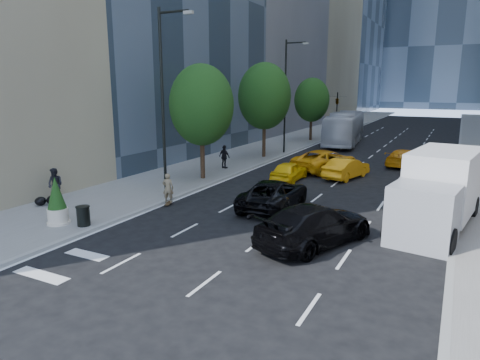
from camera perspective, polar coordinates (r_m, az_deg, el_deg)
The scene contains 22 objects.
ground at distance 17.83m, azimuth -0.63°, elevation -7.93°, with size 160.00×160.00×0.00m, color black.
sidewalk_left at distance 48.21m, azimuth 6.58°, elevation 5.11°, with size 6.00×120.00×0.15m, color slate.
lamp_near at distance 23.50m, azimuth -9.98°, elevation 11.32°, with size 2.13×0.22×10.00m.
lamp_far at distance 39.39m, azimuth 6.30°, elevation 11.84°, with size 2.13×0.22×10.00m.
tree_near at distance 28.14m, azimuth -5.15°, elevation 9.91°, with size 4.20×4.20×7.46m.
tree_mid at distance 36.96m, azimuth 3.28°, elevation 11.09°, with size 4.50×4.50×7.99m.
tree_far at distance 49.14m, azimuth 9.55°, elevation 10.48°, with size 3.90×3.90×6.92m.
traffic_signal at distance 56.62m, azimuth 12.84°, elevation 10.20°, with size 2.48×0.53×5.20m.
skateboarder at distance 22.91m, azimuth -9.57°, elevation -1.35°, with size 0.59×0.39×1.61m, color #7F6E4F.
black_sedan_lincoln at distance 22.09m, azimuth 4.55°, elevation -1.88°, with size 2.49×5.39×1.50m, color black.
black_sedan_mercedes at distance 17.34m, azimuth 9.93°, elevation -5.87°, with size 2.28×5.60×1.62m, color black.
taxi_a at distance 28.59m, azimuth 6.59°, elevation 1.19°, with size 1.54×3.82×1.30m, color yellow.
taxi_b at distance 30.03m, azimuth 14.01°, elevation 1.54°, with size 1.48×4.25×1.40m, color orange.
taxi_c at distance 32.26m, azimuth 11.29°, elevation 2.57°, with size 2.62×5.68×1.58m, color orange.
taxi_d at distance 35.89m, azimuth 21.10°, elevation 2.77°, with size 1.88×4.63×1.34m, color orange.
city_bus at distance 47.54m, azimuth 13.77°, elevation 6.72°, with size 2.89×12.35×3.44m, color silver.
box_truck at distance 20.66m, azimuth 24.95°, elevation -1.27°, with size 3.59×7.38×3.38m.
pedestrian_a at distance 24.89m, azimuth -23.40°, elevation -0.57°, with size 0.86×0.67×1.77m, color black.
pedestrian_b at distance 31.89m, azimuth -2.09°, elevation 3.11°, with size 1.02×0.42×1.74m, color black.
trash_can at distance 20.14m, azimuth -20.16°, elevation -4.57°, with size 0.57×0.57×0.85m, color black.
planter_shrub at distance 20.67m, azimuth -23.25°, elevation -2.65°, with size 0.90×0.90×2.16m.
garbage_bags at distance 24.28m, azimuth -24.22°, elevation -2.50°, with size 1.06×1.02×0.52m.
Camera 1 is at (7.80, -14.77, 6.23)m, focal length 32.00 mm.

